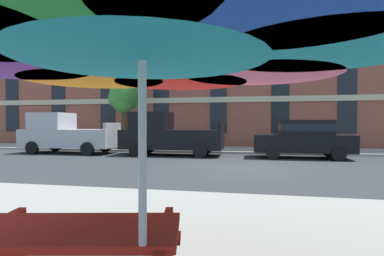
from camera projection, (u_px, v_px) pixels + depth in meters
ground_plane at (246, 168)px, 10.85m from camera, size 120.00×120.00×0.00m
sidewalk_far at (248, 150)px, 17.52m from camera, size 56.00×3.60×0.12m
apartment_building at (249, 48)px, 25.42m from camera, size 39.83×12.08×16.00m
pickup_silver at (66, 134)px, 16.35m from camera, size 5.10×2.12×2.20m
pickup_black at (168, 135)px, 15.23m from camera, size 5.10×2.12×2.20m
sedan_black at (303, 138)px, 13.97m from camera, size 4.40×1.98×1.78m
street_tree_left at (124, 98)px, 19.00m from camera, size 1.87×2.05×4.43m
patio_umbrella at (142, 34)px, 2.10m from camera, size 3.79×3.79×2.51m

